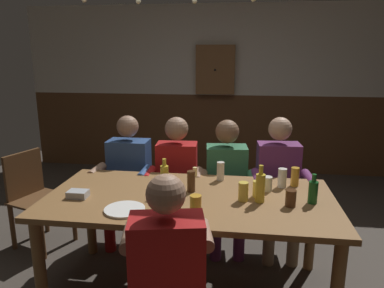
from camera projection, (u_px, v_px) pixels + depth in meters
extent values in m
plane|color=#423A33|center=(193.00, 274.00, 2.97)|extent=(6.98, 6.98, 0.00)
cube|color=beige|center=(219.00, 50.00, 5.28)|extent=(5.81, 0.12, 1.29)
cube|color=brown|center=(217.00, 132.00, 5.58)|extent=(5.81, 0.12, 1.17)
cube|color=brown|center=(189.00, 199.00, 2.60)|extent=(2.06, 0.99, 0.04)
cylinder|color=brown|center=(40.00, 269.00, 2.42)|extent=(0.08, 0.08, 0.73)
cylinder|color=brown|center=(90.00, 215.00, 3.22)|extent=(0.08, 0.08, 0.73)
cylinder|color=brown|center=(311.00, 229.00, 2.97)|extent=(0.08, 0.08, 0.73)
cube|color=#2D4C84|center=(129.00, 166.00, 3.47)|extent=(0.38, 0.23, 0.51)
sphere|color=#9E755B|center=(128.00, 126.00, 3.37)|extent=(0.20, 0.20, 0.20)
cylinder|color=#AD1919|center=(137.00, 195.00, 3.38)|extent=(0.13, 0.38, 0.13)
cylinder|color=#AD1919|center=(115.00, 194.00, 3.41)|extent=(0.13, 0.38, 0.13)
cylinder|color=#AD1919|center=(132.00, 231.00, 3.26)|extent=(0.10, 0.10, 0.42)
cylinder|color=#AD1919|center=(110.00, 229.00, 3.29)|extent=(0.10, 0.10, 0.42)
cylinder|color=#2D4C84|center=(145.00, 173.00, 3.18)|extent=(0.08, 0.28, 0.08)
cylinder|color=#9E755B|center=(97.00, 171.00, 3.24)|extent=(0.08, 0.28, 0.08)
cube|color=#AD1919|center=(177.00, 169.00, 3.41)|extent=(0.39, 0.25, 0.49)
sphere|color=#9E755B|center=(177.00, 129.00, 3.31)|extent=(0.22, 0.22, 0.22)
cylinder|color=#997F60|center=(187.00, 198.00, 3.31)|extent=(0.16, 0.42, 0.13)
cylinder|color=#997F60|center=(164.00, 197.00, 3.32)|extent=(0.16, 0.42, 0.13)
cylinder|color=#997F60|center=(185.00, 235.00, 3.18)|extent=(0.10, 0.10, 0.42)
cylinder|color=#997F60|center=(162.00, 234.00, 3.19)|extent=(0.10, 0.10, 0.42)
cylinder|color=#9E755B|center=(198.00, 176.00, 3.14)|extent=(0.10, 0.28, 0.08)
cylinder|color=#AD1919|center=(149.00, 174.00, 3.17)|extent=(0.10, 0.28, 0.08)
cube|color=#33724C|center=(226.00, 172.00, 3.35)|extent=(0.39, 0.28, 0.48)
sphere|color=brown|center=(227.00, 132.00, 3.26)|extent=(0.21, 0.21, 0.21)
cylinder|color=#6B2D66|center=(238.00, 200.00, 3.27)|extent=(0.17, 0.40, 0.13)
cylinder|color=#6B2D66|center=(215.00, 199.00, 3.27)|extent=(0.17, 0.40, 0.13)
cylinder|color=#6B2D66|center=(239.00, 237.00, 3.14)|extent=(0.10, 0.10, 0.42)
cylinder|color=#6B2D66|center=(216.00, 237.00, 3.15)|extent=(0.10, 0.10, 0.42)
cylinder|color=#33724C|center=(253.00, 179.00, 3.08)|extent=(0.11, 0.29, 0.08)
cylinder|color=brown|center=(203.00, 178.00, 3.10)|extent=(0.11, 0.29, 0.08)
cube|color=#6B2D66|center=(278.00, 172.00, 3.28)|extent=(0.39, 0.24, 0.52)
sphere|color=tan|center=(280.00, 129.00, 3.19)|extent=(0.21, 0.21, 0.21)
cylinder|color=#997F60|center=(291.00, 203.00, 3.19)|extent=(0.16, 0.41, 0.13)
cylinder|color=#997F60|center=(267.00, 203.00, 3.20)|extent=(0.16, 0.41, 0.13)
cylinder|color=#997F60|center=(293.00, 242.00, 3.06)|extent=(0.10, 0.10, 0.42)
cylinder|color=#997F60|center=(269.00, 241.00, 3.07)|extent=(0.10, 0.10, 0.42)
cylinder|color=#6B2D66|center=(309.00, 178.00, 3.02)|extent=(0.10, 0.29, 0.08)
cylinder|color=#6B2D66|center=(257.00, 177.00, 3.05)|extent=(0.10, 0.29, 0.08)
cube|color=#AD1919|center=(167.00, 265.00, 1.84)|extent=(0.42, 0.30, 0.51)
sphere|color=#9E755B|center=(166.00, 194.00, 1.75)|extent=(0.20, 0.20, 0.20)
cylinder|color=black|center=(186.00, 288.00, 2.03)|extent=(0.20, 0.40, 0.13)
cylinder|color=#9E755B|center=(129.00, 237.00, 2.07)|extent=(0.13, 0.29, 0.08)
cylinder|color=#9E755B|center=(205.00, 235.00, 2.09)|extent=(0.13, 0.29, 0.08)
cube|color=brown|center=(41.00, 200.00, 3.34)|extent=(0.56, 0.56, 0.02)
cube|color=brown|center=(24.00, 174.00, 3.37)|extent=(0.16, 0.38, 0.42)
cylinder|color=brown|center=(74.00, 219.00, 3.48)|extent=(0.04, 0.04, 0.44)
cylinder|color=brown|center=(42.00, 236.00, 3.15)|extent=(0.04, 0.04, 0.44)
cylinder|color=brown|center=(46.00, 211.00, 3.64)|extent=(0.04, 0.04, 0.44)
cylinder|color=brown|center=(12.00, 227.00, 3.31)|extent=(0.04, 0.04, 0.44)
cylinder|color=#F9E08C|center=(195.00, 172.00, 3.00)|extent=(0.04, 0.04, 0.08)
cube|color=#B2B7BC|center=(78.00, 194.00, 2.57)|extent=(0.14, 0.10, 0.05)
cylinder|color=white|center=(125.00, 210.00, 2.36)|extent=(0.27, 0.27, 0.01)
cylinder|color=gold|center=(260.00, 188.00, 2.47)|extent=(0.07, 0.07, 0.20)
cylinder|color=gold|center=(261.00, 170.00, 2.44)|extent=(0.03, 0.03, 0.06)
cylinder|color=#195923|center=(313.00, 192.00, 2.46)|extent=(0.06, 0.06, 0.15)
cylinder|color=#195923|center=(314.00, 178.00, 2.44)|extent=(0.03, 0.03, 0.05)
cylinder|color=gold|center=(165.00, 180.00, 2.64)|extent=(0.06, 0.06, 0.21)
cylinder|color=gold|center=(164.00, 162.00, 2.60)|extent=(0.03, 0.03, 0.05)
cylinder|color=#195923|center=(176.00, 207.00, 2.17)|extent=(0.06, 0.06, 0.20)
cylinder|color=#195923|center=(176.00, 186.00, 2.14)|extent=(0.03, 0.03, 0.07)
cylinder|color=white|center=(267.00, 184.00, 2.69)|extent=(0.07, 0.07, 0.11)
cylinder|color=gold|center=(196.00, 204.00, 2.31)|extent=(0.08, 0.08, 0.12)
cylinder|color=white|center=(221.00, 171.00, 2.91)|extent=(0.06, 0.06, 0.15)
cylinder|color=white|center=(282.00, 178.00, 2.76)|extent=(0.07, 0.07, 0.15)
cylinder|color=gold|center=(295.00, 177.00, 2.79)|extent=(0.06, 0.06, 0.15)
cylinder|color=#4C2D19|center=(291.00, 198.00, 2.41)|extent=(0.07, 0.07, 0.11)
cylinder|color=#E5C64C|center=(258.00, 189.00, 2.58)|extent=(0.08, 0.08, 0.12)
cylinder|color=#4C2D19|center=(191.00, 181.00, 2.67)|extent=(0.06, 0.06, 0.16)
cylinder|color=#E5C64C|center=(243.00, 192.00, 2.50)|extent=(0.07, 0.07, 0.14)
cube|color=brown|center=(215.00, 70.00, 5.23)|extent=(0.56, 0.12, 0.70)
sphere|color=black|center=(215.00, 70.00, 5.15)|extent=(0.03, 0.03, 0.03)
sphere|color=#F9EAB2|center=(84.00, 0.00, 2.64)|extent=(0.04, 0.04, 0.04)
sphere|color=#F9EAB2|center=(138.00, 1.00, 2.59)|extent=(0.04, 0.04, 0.04)
sphere|color=#F9EAB2|center=(195.00, 1.00, 2.54)|extent=(0.04, 0.04, 0.04)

